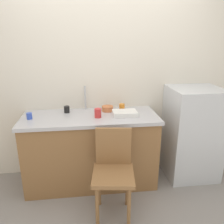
{
  "coord_description": "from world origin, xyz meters",
  "views": [
    {
      "loc": [
        -0.24,
        -1.86,
        1.75
      ],
      "look_at": [
        0.07,
        0.6,
        0.93
      ],
      "focal_mm": 36.51,
      "sensor_mm": 36.0,
      "label": 1
    }
  ],
  "objects_px": {
    "terracotta_bowl": "(107,109)",
    "cup_blue": "(29,116)",
    "dish_tray": "(125,113)",
    "cup_black": "(67,109)",
    "chair": "(113,169)",
    "cup_red": "(98,113)",
    "refrigerator": "(192,133)",
    "cup_orange": "(122,107)"
  },
  "relations": [
    {
      "from": "terracotta_bowl",
      "to": "cup_blue",
      "type": "height_order",
      "value": "cup_blue"
    },
    {
      "from": "dish_tray",
      "to": "cup_black",
      "type": "distance_m",
      "value": 0.7
    },
    {
      "from": "chair",
      "to": "cup_red",
      "type": "xyz_separation_m",
      "value": [
        -0.11,
        0.49,
        0.43
      ]
    },
    {
      "from": "refrigerator",
      "to": "cup_blue",
      "type": "relative_size",
      "value": 16.47
    },
    {
      "from": "chair",
      "to": "terracotta_bowl",
      "type": "bearing_deg",
      "value": 96.17
    },
    {
      "from": "cup_black",
      "to": "terracotta_bowl",
      "type": "bearing_deg",
      "value": 0.19
    },
    {
      "from": "dish_tray",
      "to": "cup_black",
      "type": "xyz_separation_m",
      "value": [
        -0.68,
        0.18,
        0.02
      ]
    },
    {
      "from": "chair",
      "to": "cup_black",
      "type": "height_order",
      "value": "cup_black"
    },
    {
      "from": "refrigerator",
      "to": "cup_blue",
      "type": "distance_m",
      "value": 1.99
    },
    {
      "from": "dish_tray",
      "to": "refrigerator",
      "type": "bearing_deg",
      "value": 3.21
    },
    {
      "from": "cup_black",
      "to": "dish_tray",
      "type": "bearing_deg",
      "value": -15.13
    },
    {
      "from": "cup_black",
      "to": "cup_red",
      "type": "distance_m",
      "value": 0.42
    },
    {
      "from": "terracotta_bowl",
      "to": "cup_blue",
      "type": "relative_size",
      "value": 1.95
    },
    {
      "from": "refrigerator",
      "to": "terracotta_bowl",
      "type": "xyz_separation_m",
      "value": [
        -1.07,
        0.13,
        0.33
      ]
    },
    {
      "from": "chair",
      "to": "cup_red",
      "type": "bearing_deg",
      "value": 110.73
    },
    {
      "from": "dish_tray",
      "to": "cup_red",
      "type": "height_order",
      "value": "cup_red"
    },
    {
      "from": "refrigerator",
      "to": "cup_orange",
      "type": "relative_size",
      "value": 14.84
    },
    {
      "from": "refrigerator",
      "to": "cup_blue",
      "type": "height_order",
      "value": "refrigerator"
    },
    {
      "from": "cup_red",
      "to": "refrigerator",
      "type": "bearing_deg",
      "value": 3.89
    },
    {
      "from": "chair",
      "to": "cup_orange",
      "type": "relative_size",
      "value": 11.32
    },
    {
      "from": "cup_blue",
      "to": "cup_red",
      "type": "bearing_deg",
      "value": -2.86
    },
    {
      "from": "cup_blue",
      "to": "terracotta_bowl",
      "type": "bearing_deg",
      "value": 11.32
    },
    {
      "from": "terracotta_bowl",
      "to": "cup_red",
      "type": "relative_size",
      "value": 1.35
    },
    {
      "from": "cup_orange",
      "to": "cup_red",
      "type": "height_order",
      "value": "cup_red"
    },
    {
      "from": "dish_tray",
      "to": "cup_blue",
      "type": "distance_m",
      "value": 1.08
    },
    {
      "from": "dish_tray",
      "to": "cup_red",
      "type": "relative_size",
      "value": 2.74
    },
    {
      "from": "cup_black",
      "to": "cup_blue",
      "type": "bearing_deg",
      "value": -156.08
    },
    {
      "from": "cup_red",
      "to": "cup_black",
      "type": "bearing_deg",
      "value": 149.23
    },
    {
      "from": "cup_orange",
      "to": "chair",
      "type": "bearing_deg",
      "value": -105.62
    },
    {
      "from": "refrigerator",
      "to": "cup_orange",
      "type": "height_order",
      "value": "refrigerator"
    },
    {
      "from": "refrigerator",
      "to": "cup_blue",
      "type": "xyz_separation_m",
      "value": [
        -1.96,
        -0.04,
        0.33
      ]
    },
    {
      "from": "terracotta_bowl",
      "to": "cup_black",
      "type": "distance_m",
      "value": 0.49
    },
    {
      "from": "dish_tray",
      "to": "cup_blue",
      "type": "relative_size",
      "value": 3.95
    },
    {
      "from": "terracotta_bowl",
      "to": "cup_blue",
      "type": "bearing_deg",
      "value": -168.68
    },
    {
      "from": "refrigerator",
      "to": "cup_black",
      "type": "distance_m",
      "value": 1.6
    },
    {
      "from": "refrigerator",
      "to": "cup_orange",
      "type": "bearing_deg",
      "value": 170.27
    },
    {
      "from": "terracotta_bowl",
      "to": "cup_black",
      "type": "xyz_separation_m",
      "value": [
        -0.49,
        -0.0,
        0.01
      ]
    },
    {
      "from": "chair",
      "to": "cup_black",
      "type": "bearing_deg",
      "value": 131.67
    },
    {
      "from": "chair",
      "to": "terracotta_bowl",
      "type": "relative_size",
      "value": 6.45
    },
    {
      "from": "chair",
      "to": "cup_blue",
      "type": "relative_size",
      "value": 12.57
    },
    {
      "from": "chair",
      "to": "terracotta_bowl",
      "type": "xyz_separation_m",
      "value": [
        0.02,
        0.71,
        0.41
      ]
    },
    {
      "from": "terracotta_bowl",
      "to": "cup_red",
      "type": "distance_m",
      "value": 0.25
    }
  ]
}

